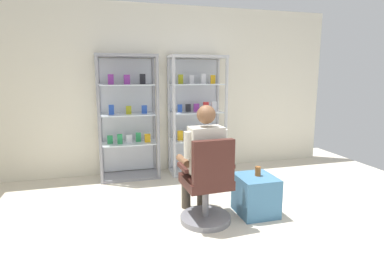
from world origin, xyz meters
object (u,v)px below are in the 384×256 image
(display_cabinet_left, at_px, (128,116))
(display_cabinet_right, at_px, (196,114))
(office_chair, at_px, (207,189))
(storage_crate, at_px, (256,195))
(tea_glass, at_px, (258,171))
(seated_shopkeeper, at_px, (202,156))

(display_cabinet_left, bearing_deg, display_cabinet_right, -0.03)
(office_chair, bearing_deg, display_cabinet_right, 77.62)
(display_cabinet_right, bearing_deg, display_cabinet_left, 179.97)
(storage_crate, bearing_deg, office_chair, -172.64)
(display_cabinet_left, height_order, office_chair, display_cabinet_left)
(display_cabinet_right, relative_size, tea_glass, 17.58)
(display_cabinet_left, distance_m, tea_glass, 2.25)
(display_cabinet_left, bearing_deg, office_chair, -69.29)
(office_chair, bearing_deg, display_cabinet_left, 110.71)
(seated_shopkeeper, distance_m, tea_glass, 0.69)
(display_cabinet_right, relative_size, seated_shopkeeper, 1.47)
(display_cabinet_left, relative_size, seated_shopkeeper, 1.47)
(office_chair, relative_size, tea_glass, 8.88)
(display_cabinet_left, relative_size, office_chair, 1.98)
(storage_crate, height_order, tea_glass, tea_glass)
(seated_shopkeeper, distance_m, storage_crate, 0.80)
(tea_glass, bearing_deg, display_cabinet_right, 97.74)
(display_cabinet_right, bearing_deg, storage_crate, -83.15)
(seated_shopkeeper, xyz_separation_m, storage_crate, (0.62, -0.08, -0.49))
(seated_shopkeeper, bearing_deg, display_cabinet_left, 112.28)
(seated_shopkeeper, bearing_deg, display_cabinet_right, 76.18)
(storage_crate, bearing_deg, display_cabinet_right, 96.85)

